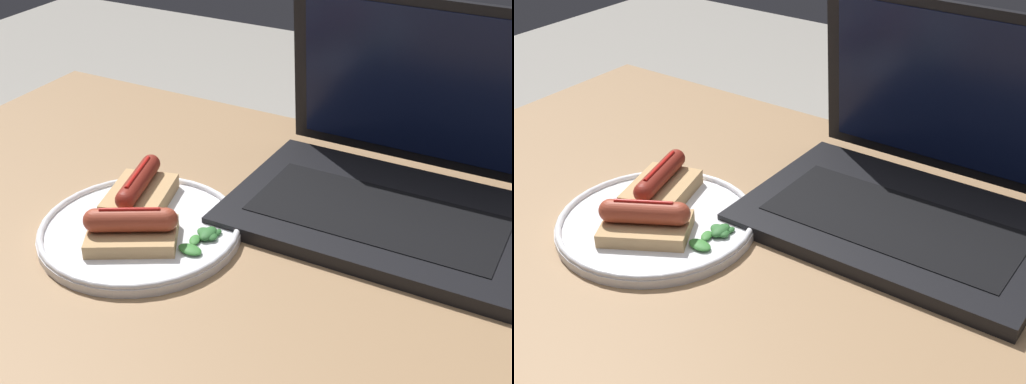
{
  "view_description": "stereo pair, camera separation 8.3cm",
  "coord_description": "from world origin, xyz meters",
  "views": [
    {
      "loc": [
        0.32,
        -0.59,
        1.25
      ],
      "look_at": [
        -0.02,
        0.05,
        0.83
      ],
      "focal_mm": 50.0,
      "sensor_mm": 36.0,
      "label": 1
    },
    {
      "loc": [
        0.39,
        -0.55,
        1.25
      ],
      "look_at": [
        -0.02,
        0.05,
        0.83
      ],
      "focal_mm": 50.0,
      "sensor_mm": 36.0,
      "label": 2
    }
  ],
  "objects": [
    {
      "name": "sausage_toast_middle",
      "position": [
        -0.18,
        0.03,
        0.8
      ],
      "size": [
        0.1,
        0.12,
        0.05
      ],
      "rotation": [
        0.0,
        0.0,
        1.86
      ],
      "color": "tan",
      "rests_on": "plate"
    },
    {
      "name": "desk",
      "position": [
        0.0,
        0.0,
        0.68
      ],
      "size": [
        1.18,
        0.75,
        0.77
      ],
      "color": "#93704C",
      "rests_on": "ground_plane"
    },
    {
      "name": "laptop",
      "position": [
        0.1,
        0.18,
        0.81
      ],
      "size": [
        0.37,
        0.27,
        0.25
      ],
      "color": "black",
      "rests_on": "desk"
    },
    {
      "name": "sausage_toast_left",
      "position": [
        -0.13,
        -0.05,
        0.8
      ],
      "size": [
        0.12,
        0.11,
        0.05
      ],
      "rotation": [
        0.0,
        0.0,
        0.52
      ],
      "color": "tan",
      "rests_on": "plate"
    },
    {
      "name": "salad_pile",
      "position": [
        -0.06,
        -0.01,
        0.78
      ],
      "size": [
        0.04,
        0.06,
        0.01
      ],
      "color": "#2D662D",
      "rests_on": "plate"
    },
    {
      "name": "plate",
      "position": [
        -0.14,
        -0.02,
        0.78
      ],
      "size": [
        0.24,
        0.24,
        0.02
      ],
      "color": "silver",
      "rests_on": "desk"
    }
  ]
}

